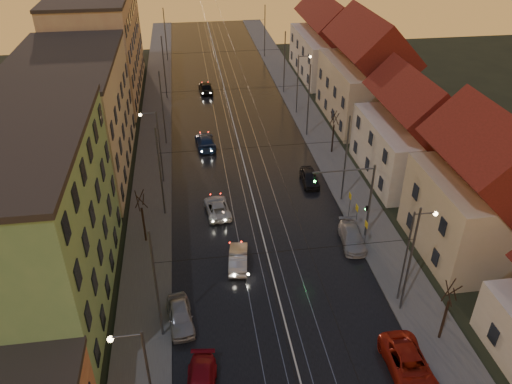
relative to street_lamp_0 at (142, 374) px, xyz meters
name	(u,v)px	position (x,y,z in m)	size (l,w,h in m)	color
road	(237,136)	(9.10, 38.00, -4.87)	(16.00, 120.00, 0.04)	black
sidewalk_left	(155,141)	(-0.90, 38.00, -4.81)	(4.00, 120.00, 0.15)	#4C4C4C
sidewalk_right	(316,131)	(19.10, 38.00, -4.81)	(4.00, 120.00, 0.15)	#4C4C4C
tram_rail_0	(219,137)	(6.90, 38.00, -4.83)	(0.06, 120.00, 0.03)	gray
tram_rail_1	(231,136)	(8.33, 38.00, -4.83)	(0.06, 120.00, 0.03)	gray
tram_rail_2	(243,135)	(9.87, 38.00, -4.83)	(0.06, 120.00, 0.03)	gray
tram_rail_3	(254,135)	(11.30, 38.00, -4.83)	(0.06, 120.00, 0.03)	gray
apartment_left_1	(24,228)	(-8.40, 12.00, 1.61)	(10.00, 18.00, 13.00)	#689C63
apartment_left_2	(73,119)	(-8.40, 32.00, 1.11)	(10.00, 20.00, 12.00)	#BEB993
apartment_left_3	(100,45)	(-8.40, 56.00, 2.11)	(10.00, 24.00, 14.00)	tan
house_right_1	(481,195)	(26.10, 13.00, 0.56)	(8.67, 10.20, 10.80)	#BDB192
house_right_2	(413,135)	(26.10, 26.00, -0.24)	(9.18, 12.24, 9.20)	beige
house_right_3	(366,76)	(26.10, 41.00, 0.92)	(9.18, 14.28, 11.50)	#BDB192
house_right_4	(328,44)	(26.10, 59.00, 0.16)	(9.18, 16.32, 10.00)	beige
catenary_pole_l_1	(156,287)	(0.50, 7.00, -0.39)	(0.16, 0.16, 9.00)	#595B60
catenary_pole_r_1	(410,262)	(17.70, 7.00, -0.39)	(0.16, 0.16, 9.00)	#595B60
catenary_pole_l_2	(160,173)	(0.50, 22.00, -0.39)	(0.16, 0.16, 9.00)	#595B60
catenary_pole_r_2	(345,160)	(17.70, 22.00, -0.39)	(0.16, 0.16, 9.00)	#595B60
catenary_pole_l_3	(163,109)	(0.50, 37.00, -0.39)	(0.16, 0.16, 9.00)	#595B60
catenary_pole_r_3	(309,101)	(17.70, 37.00, -0.39)	(0.16, 0.16, 9.00)	#595B60
catenary_pole_l_4	(164,68)	(0.50, 52.00, -0.39)	(0.16, 0.16, 9.00)	#595B60
catenary_pole_r_4	(284,63)	(17.70, 52.00, -0.39)	(0.16, 0.16, 9.00)	#595B60
catenary_pole_l_5	(165,35)	(0.50, 70.00, -0.39)	(0.16, 0.16, 9.00)	#595B60
catenary_pole_r_5	(265,32)	(17.70, 70.00, -0.39)	(0.16, 0.16, 9.00)	#595B60
street_lamp_0	(142,374)	(0.00, 0.00, 0.00)	(1.75, 0.32, 8.00)	#595B60
street_lamp_1	(412,248)	(18.21, 8.00, 0.00)	(1.75, 0.32, 8.00)	#595B60
street_lamp_2	(156,140)	(0.00, 28.00, 0.00)	(1.75, 0.32, 8.00)	#595B60
street_lamp_3	(300,78)	(18.21, 44.00, 0.00)	(1.75, 0.32, 8.00)	#595B60
traffic_light_mast	(360,193)	(17.10, 16.00, -0.29)	(5.30, 0.32, 7.20)	#595B60
bare_tree_0	(143,218)	(-1.09, 18.00, -2.40)	(1.09, 1.09, 5.11)	black
bare_tree_1	(446,312)	(19.31, 4.00, -2.40)	(1.09, 1.09, 5.11)	black
bare_tree_2	(333,133)	(19.51, 32.00, -2.40)	(1.09, 1.09, 5.11)	black
driving_car_1	(238,258)	(6.53, 13.74, -4.19)	(1.47, 4.23, 1.39)	#ABABB1
driving_car_2	(217,207)	(5.42, 21.51, -4.25)	(2.11, 4.58, 1.27)	#B5B5B5
driving_car_3	(205,141)	(5.12, 35.65, -4.15)	(2.06, 5.07, 1.47)	navy
driving_car_4	(206,87)	(6.23, 53.82, -4.11)	(1.84, 4.58, 1.56)	black
parked_left_3	(180,316)	(1.75, 7.99, -4.16)	(1.71, 4.25, 1.45)	#9C9DA2
parked_right_0	(409,366)	(16.01, 1.56, -4.13)	(2.51, 5.45, 1.51)	#A01D10
parked_right_1	(352,237)	(16.60, 15.15, -4.22)	(1.87, 4.60, 1.34)	#A8A8AE
parked_right_2	(310,177)	(15.34, 25.65, -4.19)	(1.64, 4.07, 1.39)	black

